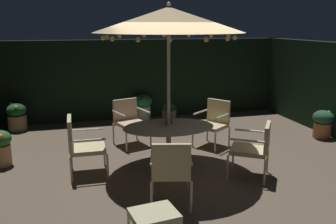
# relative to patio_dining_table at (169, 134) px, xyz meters

# --- Properties ---
(ground_plane) EXTENTS (7.97, 8.00, 0.02)m
(ground_plane) POSITION_rel_patio_dining_table_xyz_m (0.28, -0.17, -0.61)
(ground_plane) COLOR brown
(hedge_backdrop_rear) EXTENTS (7.97, 0.30, 2.08)m
(hedge_backdrop_rear) POSITION_rel_patio_dining_table_xyz_m (0.28, 3.68, 0.44)
(hedge_backdrop_rear) COLOR black
(hedge_backdrop_rear) RESTS_ON ground_plane
(patio_dining_table) EXTENTS (1.61, 1.17, 0.74)m
(patio_dining_table) POSITION_rel_patio_dining_table_xyz_m (0.00, 0.00, 0.00)
(patio_dining_table) COLOR beige
(patio_dining_table) RESTS_ON ground_plane
(patio_umbrella) EXTENTS (2.50, 2.50, 2.82)m
(patio_umbrella) POSITION_rel_patio_dining_table_xyz_m (-0.00, 0.00, 1.93)
(patio_umbrella) COLOR silver
(patio_umbrella) RESTS_ON ground_plane
(centerpiece_planter) EXTENTS (0.25, 0.25, 0.38)m
(centerpiece_planter) POSITION_rel_patio_dining_table_xyz_m (0.05, 0.15, 0.36)
(centerpiece_planter) COLOR #80684B
(centerpiece_planter) RESTS_ON patio_dining_table
(patio_chair_north) EXTENTS (0.80, 0.80, 0.95)m
(patio_chair_north) POSITION_rel_patio_dining_table_xyz_m (1.21, 0.87, -0.06)
(patio_chair_north) COLOR silver
(patio_chair_north) RESTS_ON ground_plane
(patio_chair_northeast) EXTENTS (0.76, 0.78, 0.94)m
(patio_chair_northeast) POSITION_rel_patio_dining_table_xyz_m (-0.47, 1.41, -0.05)
(patio_chair_northeast) COLOR beige
(patio_chair_northeast) RESTS_ON ground_plane
(patio_chair_east) EXTENTS (0.62, 0.65, 0.99)m
(patio_chair_east) POSITION_rel_patio_dining_table_xyz_m (-1.50, 0.02, -0.04)
(patio_chair_east) COLOR silver
(patio_chair_east) RESTS_ON ground_plane
(patio_chair_southeast) EXTENTS (0.69, 0.72, 0.97)m
(patio_chair_southeast) POSITION_rel_patio_dining_table_xyz_m (-0.35, -1.45, -0.03)
(patio_chair_southeast) COLOR silver
(patio_chair_southeast) RESTS_ON ground_plane
(patio_chair_south) EXTENTS (0.83, 0.83, 0.92)m
(patio_chair_south) POSITION_rel_patio_dining_table_xyz_m (1.24, -0.83, -0.06)
(patio_chair_south) COLOR silver
(patio_chair_south) RESTS_ON ground_plane
(ottoman_footrest) EXTENTS (0.57, 0.50, 0.40)m
(ottoman_footrest) POSITION_rel_patio_dining_table_xyz_m (-0.78, -2.26, -0.25)
(ottoman_footrest) COLOR silver
(ottoman_footrest) RESTS_ON ground_plane
(potted_plant_right_near) EXTENTS (0.45, 0.45, 0.62)m
(potted_plant_right_near) POSITION_rel_patio_dining_table_xyz_m (3.73, 0.73, -0.26)
(potted_plant_right_near) COLOR #AD6744
(potted_plant_right_near) RESTS_ON ground_plane
(potted_plant_left_near) EXTENTS (0.50, 0.50, 0.67)m
(potted_plant_left_near) POSITION_rel_patio_dining_table_xyz_m (0.18, 3.36, -0.23)
(potted_plant_left_near) COLOR beige
(potted_plant_left_near) RESTS_ON ground_plane
(potted_plant_back_left) EXTENTS (0.45, 0.45, 0.66)m
(potted_plant_back_left) POSITION_rel_patio_dining_table_xyz_m (-2.90, 3.10, -0.26)
(potted_plant_back_left) COLOR #866A4A
(potted_plant_back_left) RESTS_ON ground_plane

